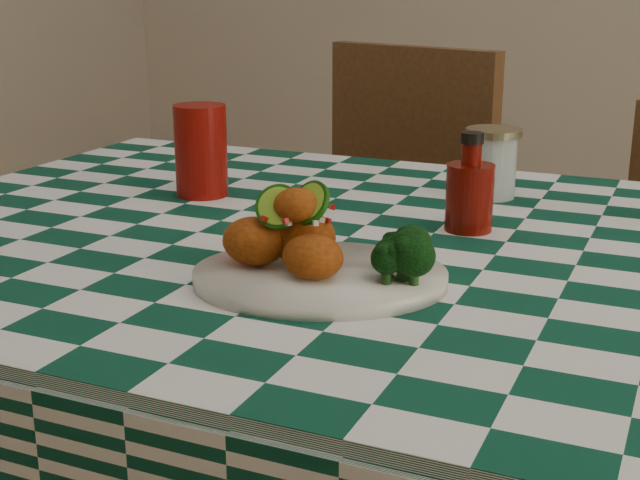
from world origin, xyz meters
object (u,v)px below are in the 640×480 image
at_px(red_tumbler, 201,151).
at_px(fried_chicken_pile, 300,229).
at_px(plate, 320,277).
at_px(ketchup_bottle, 470,182).
at_px(wooden_chair_left, 357,270).
at_px(mason_jar, 492,163).

bearing_deg(red_tumbler, fried_chicken_pile, -44.45).
height_order(plate, red_tumbler, red_tumbler).
relative_size(plate, fried_chicken_pile, 2.00).
xyz_separation_m(ketchup_bottle, wooden_chair_left, (-0.40, 0.59, -0.37)).
relative_size(fried_chicken_pile, ketchup_bottle, 1.07).
relative_size(red_tumbler, ketchup_bottle, 1.06).
xyz_separation_m(red_tumbler, ketchup_bottle, (0.45, -0.03, -0.00)).
distance_m(ketchup_bottle, mason_jar, 0.21).
bearing_deg(fried_chicken_pile, wooden_chair_left, 107.12).
bearing_deg(plate, red_tumbler, 137.69).
relative_size(mason_jar, wooden_chair_left, 0.12).
bearing_deg(mason_jar, ketchup_bottle, -85.40).
xyz_separation_m(fried_chicken_pile, ketchup_bottle, (0.13, 0.30, 0.00)).
xyz_separation_m(fried_chicken_pile, red_tumbler, (-0.33, 0.32, 0.01)).
xyz_separation_m(red_tumbler, wooden_chair_left, (0.06, 0.56, -0.37)).
bearing_deg(wooden_chair_left, plate, -55.05).
height_order(red_tumbler, wooden_chair_left, wooden_chair_left).
distance_m(fried_chicken_pile, wooden_chair_left, 0.99).
bearing_deg(red_tumbler, wooden_chair_left, 84.26).
relative_size(fried_chicken_pile, wooden_chair_left, 0.15).
distance_m(plate, fried_chicken_pile, 0.06).
height_order(ketchup_bottle, mason_jar, ketchup_bottle).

